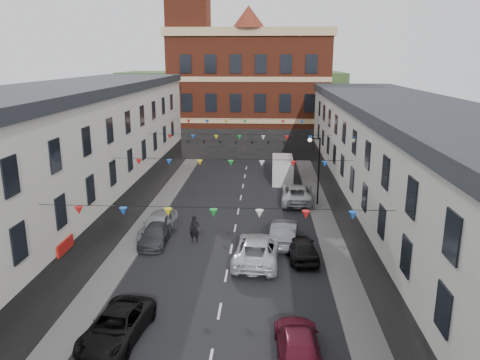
% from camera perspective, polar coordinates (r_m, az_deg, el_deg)
% --- Properties ---
extents(ground, '(160.00, 160.00, 0.00)m').
position_cam_1_polar(ground, '(28.26, -1.69, -11.59)').
color(ground, black).
rests_on(ground, ground).
extents(pavement_left, '(1.80, 64.00, 0.15)m').
position_cam_1_polar(pavement_left, '(31.31, -14.23, -9.20)').
color(pavement_left, '#605E5B').
rests_on(pavement_left, ground).
extents(pavement_right, '(1.80, 64.00, 0.15)m').
position_cam_1_polar(pavement_right, '(30.31, 11.95, -9.88)').
color(pavement_right, '#605E5B').
rests_on(pavement_right, ground).
extents(terrace_left, '(8.40, 56.00, 10.70)m').
position_cam_1_polar(terrace_left, '(30.60, -24.16, -0.16)').
color(terrace_left, silver).
rests_on(terrace_left, ground).
extents(terrace_right, '(8.40, 56.00, 9.70)m').
position_cam_1_polar(terrace_right, '(28.96, 22.33, -1.79)').
color(terrace_right, '#B4B3A9').
rests_on(terrace_right, ground).
extents(civic_building, '(20.60, 13.30, 18.50)m').
position_cam_1_polar(civic_building, '(63.38, 1.19, 10.72)').
color(civic_building, maroon).
rests_on(civic_building, ground).
extents(clock_tower, '(5.60, 5.60, 30.00)m').
position_cam_1_polar(clock_tower, '(61.07, -6.24, 16.87)').
color(clock_tower, maroon).
rests_on(clock_tower, ground).
extents(distant_hill, '(40.00, 14.00, 10.00)m').
position_cam_1_polar(distant_hill, '(87.79, -0.90, 9.77)').
color(distant_hill, '#324C23').
rests_on(distant_hill, ground).
extents(street_lamp, '(1.10, 0.36, 6.00)m').
position_cam_1_polar(street_lamp, '(40.41, 9.27, 2.19)').
color(street_lamp, black).
rests_on(street_lamp, ground).
extents(car_left_c, '(2.86, 5.19, 1.37)m').
position_cam_1_polar(car_left_c, '(22.96, -14.83, -16.86)').
color(car_left_c, black).
rests_on(car_left_c, ground).
extents(car_left_d, '(1.86, 4.44, 1.28)m').
position_cam_1_polar(car_left_d, '(33.10, -10.30, -6.58)').
color(car_left_d, '#373A3E').
rests_on(car_left_d, ground).
extents(car_left_e, '(2.45, 4.96, 1.63)m').
position_cam_1_polar(car_left_e, '(34.72, -9.90, -5.23)').
color(car_left_e, '#979CA0').
rests_on(car_left_e, ground).
extents(car_right_c, '(2.04, 4.72, 1.35)m').
position_cam_1_polar(car_right_c, '(21.34, 7.06, -19.13)').
color(car_right_c, '#571121').
rests_on(car_right_c, ground).
extents(car_right_d, '(2.20, 4.57, 1.51)m').
position_cam_1_polar(car_right_d, '(30.43, 7.53, -8.18)').
color(car_right_d, black).
rests_on(car_right_d, ground).
extents(car_right_e, '(2.25, 5.10, 1.63)m').
position_cam_1_polar(car_right_e, '(32.70, 5.42, -6.35)').
color(car_right_e, '#56575E').
rests_on(car_right_e, ground).
extents(car_right_f, '(2.97, 5.99, 1.63)m').
position_cam_1_polar(car_right_f, '(41.94, 6.97, -1.62)').
color(car_right_f, silver).
rests_on(car_right_f, ground).
extents(moving_car, '(3.20, 6.11, 1.64)m').
position_cam_1_polar(moving_car, '(29.78, 2.14, -8.44)').
color(moving_car, silver).
rests_on(moving_car, ground).
extents(white_van, '(2.16, 5.46, 2.40)m').
position_cam_1_polar(white_van, '(48.98, 5.20, 1.27)').
color(white_van, silver).
rests_on(white_van, ground).
extents(pedestrian, '(0.73, 0.50, 1.93)m').
position_cam_1_polar(pedestrian, '(32.82, -5.57, -5.99)').
color(pedestrian, black).
rests_on(pedestrian, ground).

